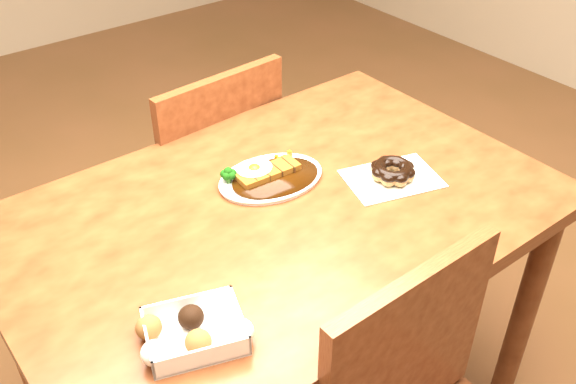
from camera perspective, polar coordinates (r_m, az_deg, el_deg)
table at (r=1.46m, az=-0.57°, el=-4.40°), size 1.20×0.80×0.75m
chair_far at (r=1.97m, az=-7.58°, el=1.00°), size 0.45×0.45×0.87m
katsu_curry_plate at (r=1.47m, az=-1.73°, el=1.44°), size 0.27×0.21×0.05m
donut_box at (r=1.11m, az=-8.51°, el=-12.18°), size 0.20×0.17×0.05m
pon_de_ring at (r=1.49m, az=9.29°, el=1.82°), size 0.25×0.20×0.04m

